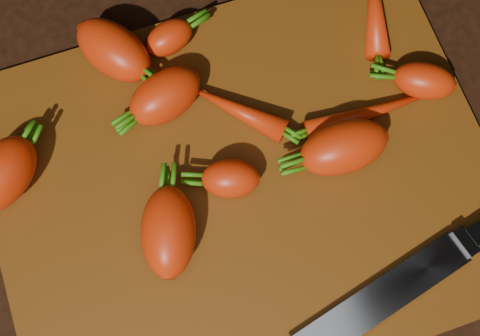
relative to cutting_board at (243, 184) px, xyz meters
name	(u,v)px	position (x,y,z in m)	size (l,w,h in m)	color
ground	(243,187)	(0.00, 0.00, -0.01)	(2.00, 2.00, 0.01)	black
cutting_board	(243,184)	(0.00, 0.00, 0.00)	(0.50, 0.40, 0.01)	#63360F
carrot_0	(3,174)	(-0.22, 0.08, 0.03)	(0.08, 0.05, 0.05)	red
carrot_1	(230,179)	(-0.01, 0.00, 0.03)	(0.06, 0.04, 0.04)	red
carrot_2	(114,50)	(-0.08, 0.17, 0.03)	(0.09, 0.05, 0.05)	red
carrot_3	(169,231)	(-0.08, -0.03, 0.03)	(0.09, 0.05, 0.05)	red
carrot_4	(165,96)	(-0.05, 0.10, 0.03)	(0.08, 0.05, 0.05)	red
carrot_5	(169,38)	(-0.02, 0.17, 0.02)	(0.05, 0.03, 0.03)	red
carrot_6	(424,81)	(0.21, 0.04, 0.02)	(0.06, 0.04, 0.04)	red
carrot_7	(375,3)	(0.20, 0.14, 0.02)	(0.13, 0.03, 0.03)	red
carrot_8	(367,113)	(0.14, 0.03, 0.02)	(0.13, 0.02, 0.02)	red
carrot_9	(240,111)	(0.02, 0.07, 0.02)	(0.10, 0.03, 0.03)	red
carrot_10	(344,147)	(0.10, -0.01, 0.03)	(0.09, 0.05, 0.05)	red
knife	(397,288)	(0.10, -0.15, 0.01)	(0.31, 0.10, 0.02)	gray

